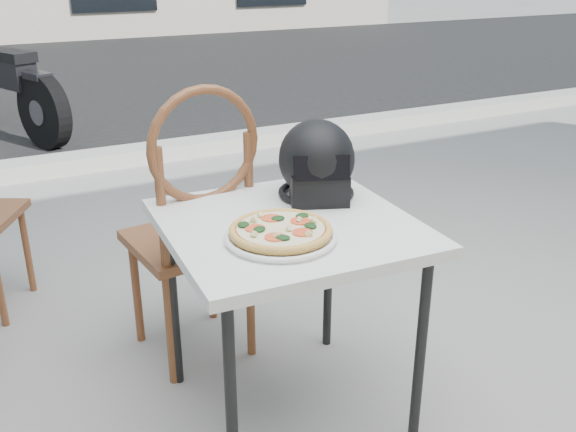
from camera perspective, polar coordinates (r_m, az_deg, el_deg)
name	(u,v)px	position (r m, az deg, el deg)	size (l,w,h in m)	color
ground	(345,360)	(2.65, 5.08, -12.62)	(80.00, 80.00, 0.00)	gray
street_asphalt	(60,79)	(9.03, -19.58, 11.38)	(30.00, 8.00, 0.00)	black
curb	(143,154)	(5.17, -12.80, 5.41)	(30.00, 0.25, 0.12)	#ACAAA1
cafe_table_main	(288,240)	(2.05, 0.04, -2.16)	(0.81, 0.81, 0.73)	silver
plate	(281,237)	(1.89, -0.66, -1.89)	(0.44, 0.44, 0.02)	white
pizza	(281,230)	(1.88, -0.66, -1.24)	(0.31, 0.31, 0.04)	gold
helmet	(317,164)	(2.19, 2.58, 4.66)	(0.34, 0.35, 0.27)	black
cafe_chair_main	(196,214)	(2.39, -8.19, 0.17)	(0.47, 0.47, 1.11)	brown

